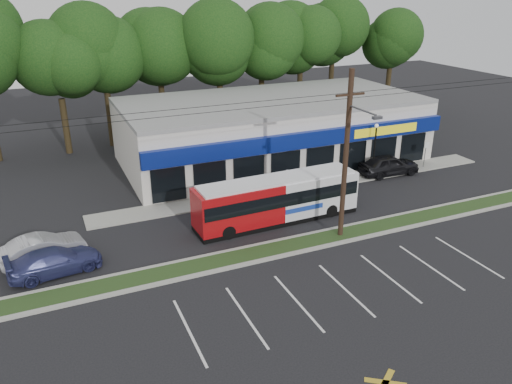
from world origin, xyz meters
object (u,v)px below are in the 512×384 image
object	(u,v)px
car_silver	(42,248)
pedestrian_a	(287,182)
lamp_post	(375,144)
pedestrian_b	(319,188)
utility_pole	(344,152)
sign_post	(426,150)
car_dark	(389,165)
car_blue	(55,261)
metrobus	(277,198)

from	to	relation	value
car_silver	pedestrian_a	xyz separation A→B (m)	(16.57, 3.04, 0.20)
lamp_post	pedestrian_b	bearing A→B (deg)	-158.57
pedestrian_b	lamp_post	bearing A→B (deg)	-156.69
utility_pole	car_silver	xyz separation A→B (m)	(-16.37, 4.23, -4.67)
sign_post	pedestrian_b	world-z (taller)	sign_post
car_dark	pedestrian_a	distance (m)	9.28
pedestrian_a	pedestrian_b	bearing A→B (deg)	126.15
sign_post	car_dark	distance (m)	3.76
lamp_post	pedestrian_a	world-z (taller)	lamp_post
car_blue	pedestrian_a	world-z (taller)	pedestrian_a
sign_post	metrobus	world-z (taller)	metrobus
car_blue	pedestrian_a	size ratio (longest dim) A/B	2.51
lamp_post	car_blue	size ratio (longest dim) A/B	0.90
car_silver	pedestrian_b	xyz separation A→B (m)	(18.11, 1.12, 0.18)
utility_pole	lamp_post	distance (m)	11.67
pedestrian_a	pedestrian_b	size ratio (longest dim) A/B	1.03
metrobus	pedestrian_b	world-z (taller)	metrobus
car_dark	car_silver	xyz separation A→B (m)	(-25.85, -3.34, -0.10)
car_dark	pedestrian_a	xyz separation A→B (m)	(-9.28, -0.31, 0.10)
sign_post	car_silver	distance (m)	29.75
lamp_post	pedestrian_b	world-z (taller)	lamp_post
lamp_post	sign_post	world-z (taller)	lamp_post
car_blue	car_dark	bearing A→B (deg)	-87.21
metrobus	pedestrian_b	distance (m)	4.53
car_dark	pedestrian_a	world-z (taller)	pedestrian_a
sign_post	car_blue	xyz separation A→B (m)	(-29.00, -5.07, -0.87)
utility_pole	car_blue	world-z (taller)	utility_pole
utility_pole	pedestrian_a	world-z (taller)	utility_pole
lamp_post	pedestrian_a	distance (m)	8.18
utility_pole	pedestrian_a	bearing A→B (deg)	88.43
car_dark	pedestrian_b	distance (m)	8.06
lamp_post	pedestrian_b	distance (m)	7.13
car_blue	pedestrian_a	xyz separation A→B (m)	(16.03, 4.69, 0.26)
utility_pole	sign_post	distance (m)	15.71
utility_pole	car_silver	distance (m)	17.54
lamp_post	pedestrian_a	xyz separation A→B (m)	(-7.97, -0.61, -1.73)
sign_post	pedestrian_b	distance (m)	11.68
lamp_post	metrobus	bearing A→B (deg)	-157.82
car_silver	utility_pole	bearing A→B (deg)	-116.36
car_dark	car_blue	bearing A→B (deg)	104.40
sign_post	pedestrian_b	bearing A→B (deg)	-168.62
car_silver	metrobus	bearing A→B (deg)	-104.56
pedestrian_b	metrobus	bearing A→B (deg)	25.20
car_silver	lamp_post	bearing A→B (deg)	-93.43
lamp_post	car_silver	distance (m)	24.89
metrobus	car_silver	world-z (taller)	metrobus
metrobus	pedestrian_a	world-z (taller)	metrobus
metrobus	car_silver	distance (m)	14.03
lamp_post	sign_post	distance (m)	5.13
metrobus	pedestrian_b	bearing A→B (deg)	21.73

